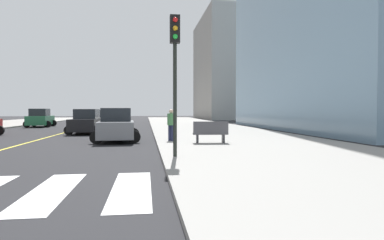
{
  "coord_description": "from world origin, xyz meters",
  "views": [
    {
      "loc": [
        6.64,
        -4.0,
        1.83
      ],
      "look_at": [
        11.32,
        30.34,
        0.86
      ],
      "focal_mm": 31.77,
      "sensor_mm": 36.0,
      "label": 1
    }
  ],
  "objects_px": {
    "car_white_third": "(98,120)",
    "car_gray_fourth": "(116,126)",
    "car_black_second": "(87,122)",
    "car_green_nearest": "(40,118)",
    "pedestrian_waiting_east": "(171,123)",
    "traffic_light_near_corner": "(175,58)",
    "park_bench": "(210,133)"
  },
  "relations": [
    {
      "from": "car_black_second",
      "to": "pedestrian_waiting_east",
      "type": "relative_size",
      "value": 2.52
    },
    {
      "from": "car_green_nearest",
      "to": "car_gray_fourth",
      "type": "height_order",
      "value": "car_green_nearest"
    },
    {
      "from": "car_gray_fourth",
      "to": "pedestrian_waiting_east",
      "type": "xyz_separation_m",
      "value": [
        3.13,
        -1.64,
        0.19
      ]
    },
    {
      "from": "park_bench",
      "to": "car_green_nearest",
      "type": "bearing_deg",
      "value": 38.03
    },
    {
      "from": "car_black_second",
      "to": "car_white_third",
      "type": "bearing_deg",
      "value": -86.38
    },
    {
      "from": "car_black_second",
      "to": "traffic_light_near_corner",
      "type": "xyz_separation_m",
      "value": [
        5.68,
        -15.24,
        2.83
      ]
    },
    {
      "from": "car_green_nearest",
      "to": "car_black_second",
      "type": "relative_size",
      "value": 1.05
    },
    {
      "from": "car_gray_fourth",
      "to": "traffic_light_near_corner",
      "type": "relative_size",
      "value": 0.88
    },
    {
      "from": "car_black_second",
      "to": "traffic_light_near_corner",
      "type": "relative_size",
      "value": 0.86
    },
    {
      "from": "car_green_nearest",
      "to": "pedestrian_waiting_east",
      "type": "bearing_deg",
      "value": -60.38
    },
    {
      "from": "car_green_nearest",
      "to": "traffic_light_near_corner",
      "type": "xyz_separation_m",
      "value": [
        12.66,
        -27.23,
        2.79
      ]
    },
    {
      "from": "car_black_second",
      "to": "car_gray_fourth",
      "type": "relative_size",
      "value": 0.98
    },
    {
      "from": "car_black_second",
      "to": "pedestrian_waiting_east",
      "type": "xyz_separation_m",
      "value": [
        6.02,
        -8.72,
        0.21
      ]
    },
    {
      "from": "car_gray_fourth",
      "to": "park_bench",
      "type": "distance_m",
      "value": 6.04
    },
    {
      "from": "traffic_light_near_corner",
      "to": "car_black_second",
      "type": "bearing_deg",
      "value": -69.56
    },
    {
      "from": "park_bench",
      "to": "pedestrian_waiting_east",
      "type": "distance_m",
      "value": 2.58
    },
    {
      "from": "car_white_third",
      "to": "car_gray_fourth",
      "type": "distance_m",
      "value": 15.1
    },
    {
      "from": "pedestrian_waiting_east",
      "to": "car_gray_fourth",
      "type": "bearing_deg",
      "value": -161.39
    },
    {
      "from": "car_black_second",
      "to": "car_gray_fourth",
      "type": "bearing_deg",
      "value": 114.33
    },
    {
      "from": "car_gray_fourth",
      "to": "pedestrian_waiting_east",
      "type": "distance_m",
      "value": 3.54
    },
    {
      "from": "car_black_second",
      "to": "traffic_light_near_corner",
      "type": "distance_m",
      "value": 16.51
    },
    {
      "from": "car_gray_fourth",
      "to": "park_bench",
      "type": "xyz_separation_m",
      "value": [
        5.03,
        -3.33,
        -0.23
      ]
    },
    {
      "from": "car_white_third",
      "to": "park_bench",
      "type": "xyz_separation_m",
      "value": [
        8.13,
        -18.1,
        -0.18
      ]
    },
    {
      "from": "pedestrian_waiting_east",
      "to": "car_white_third",
      "type": "bearing_deg",
      "value": 157.12
    },
    {
      "from": "car_black_second",
      "to": "park_bench",
      "type": "relative_size",
      "value": 2.4
    },
    {
      "from": "car_green_nearest",
      "to": "car_white_third",
      "type": "height_order",
      "value": "car_green_nearest"
    },
    {
      "from": "car_white_third",
      "to": "traffic_light_near_corner",
      "type": "xyz_separation_m",
      "value": [
        5.89,
        -22.95,
        2.86
      ]
    },
    {
      "from": "car_gray_fourth",
      "to": "traffic_light_near_corner",
      "type": "bearing_deg",
      "value": 106.19
    },
    {
      "from": "car_green_nearest",
      "to": "car_white_third",
      "type": "xyz_separation_m",
      "value": [
        6.77,
        -4.28,
        -0.07
      ]
    },
    {
      "from": "park_bench",
      "to": "pedestrian_waiting_east",
      "type": "xyz_separation_m",
      "value": [
        -1.9,
        1.68,
        0.42
      ]
    },
    {
      "from": "car_black_second",
      "to": "car_white_third",
      "type": "height_order",
      "value": "car_black_second"
    },
    {
      "from": "park_bench",
      "to": "pedestrian_waiting_east",
      "type": "bearing_deg",
      "value": 52.87
    }
  ]
}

